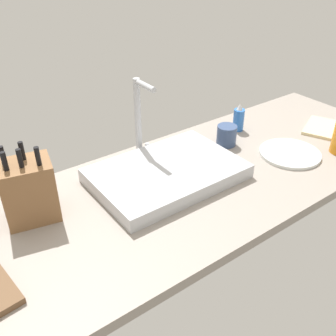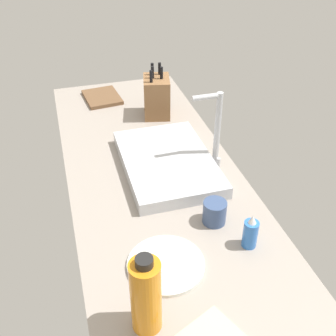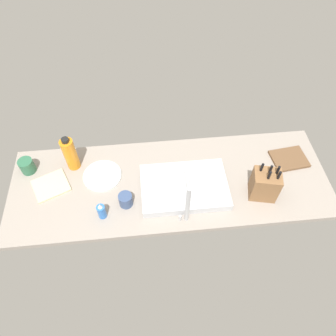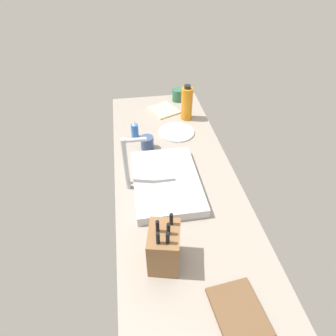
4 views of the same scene
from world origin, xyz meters
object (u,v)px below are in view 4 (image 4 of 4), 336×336
(sink_basin, at_px, (166,182))
(dish_towel, at_px, (164,110))
(faucet, at_px, (128,161))
(coffee_mug, at_px, (178,95))
(knife_block, at_px, (164,247))
(cutting_board, at_px, (238,311))
(dinner_plate, at_px, (177,132))
(ceramic_cup, at_px, (147,143))
(soap_bottle, at_px, (135,130))
(water_bottle, at_px, (187,103))

(sink_basin, bearing_deg, dish_towel, -7.33)
(faucet, relative_size, coffee_mug, 3.34)
(knife_block, xyz_separation_m, cutting_board, (-0.24, -0.23, -0.09))
(faucet, distance_m, cutting_board, 0.79)
(knife_block, distance_m, dinner_plate, 0.95)
(ceramic_cup, bearing_deg, faucet, 159.49)
(faucet, bearing_deg, dinner_plate, -35.16)
(faucet, distance_m, dish_towel, 0.83)
(cutting_board, xyz_separation_m, dinner_plate, (1.16, 0.01, -0.00))
(ceramic_cup, bearing_deg, dinner_plate, -55.80)
(soap_bottle, xyz_separation_m, dish_towel, (0.31, -0.23, -0.05))
(water_bottle, relative_size, dinner_plate, 1.06)
(faucet, xyz_separation_m, cutting_board, (-0.70, -0.34, -0.16))
(soap_bottle, bearing_deg, water_bottle, -63.73)
(knife_block, relative_size, coffee_mug, 2.66)
(dinner_plate, bearing_deg, faucet, 144.84)
(cutting_board, bearing_deg, knife_block, 43.15)
(cutting_board, relative_size, coffee_mug, 2.33)
(dish_towel, bearing_deg, sink_basin, 172.67)
(water_bottle, distance_m, dinner_plate, 0.23)
(faucet, height_order, dinner_plate, faucet)
(faucet, relative_size, dinner_plate, 1.32)
(sink_basin, relative_size, soap_bottle, 4.10)
(ceramic_cup, bearing_deg, soap_bottle, 26.54)
(soap_bottle, distance_m, dinner_plate, 0.28)
(dinner_plate, bearing_deg, knife_block, 166.77)
(water_bottle, distance_m, ceramic_cup, 0.44)
(water_bottle, bearing_deg, soap_bottle, 116.27)
(cutting_board, xyz_separation_m, ceramic_cup, (1.02, 0.22, 0.03))
(coffee_mug, bearing_deg, water_bottle, -177.97)
(dinner_plate, xyz_separation_m, dish_towel, (0.30, 0.04, 0.00))
(knife_block, bearing_deg, ceramic_cup, 11.77)
(faucet, height_order, coffee_mug, faucet)
(water_bottle, bearing_deg, coffee_mug, 2.03)
(sink_basin, relative_size, water_bottle, 2.04)
(soap_bottle, xyz_separation_m, water_bottle, (0.18, -0.37, 0.06))
(dish_towel, height_order, coffee_mug, coffee_mug)
(knife_block, xyz_separation_m, dinner_plate, (0.92, -0.22, -0.09))
(coffee_mug, bearing_deg, dish_towel, 137.92)
(water_bottle, bearing_deg, cutting_board, 176.25)
(sink_basin, height_order, cutting_board, sink_basin)
(faucet, bearing_deg, knife_block, -166.34)
(dish_towel, xyz_separation_m, coffee_mug, (0.15, -0.13, 0.04))
(faucet, distance_m, coffee_mug, 1.01)
(sink_basin, height_order, coffee_mug, coffee_mug)
(cutting_board, relative_size, dinner_plate, 0.92)
(sink_basin, bearing_deg, ceramic_cup, 10.63)
(cutting_board, bearing_deg, water_bottle, -3.75)
(sink_basin, relative_size, dish_towel, 2.56)
(knife_block, distance_m, coffee_mug, 1.40)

